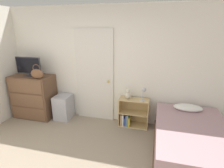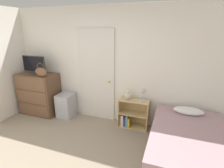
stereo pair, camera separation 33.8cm
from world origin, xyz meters
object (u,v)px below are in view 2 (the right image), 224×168
at_px(tv, 34,65).
at_px(handbag, 41,72).
at_px(dresser, 39,94).
at_px(storage_bin, 66,105).
at_px(teddy_bear, 128,95).
at_px(desk_lamp, 144,92).
at_px(bed, 188,147).
at_px(bookshelf, 131,115).

relative_size(tv, handbag, 2.00).
relative_size(dresser, storage_bin, 1.80).
relative_size(tv, teddy_bear, 2.78).
bearing_deg(desk_lamp, bed, -39.78).
xyz_separation_m(storage_bin, desk_lamp, (1.86, 0.03, 0.56)).
bearing_deg(bookshelf, teddy_bear, -175.81).
bearing_deg(dresser, handbag, -29.95).
distance_m(tv, bookshelf, 2.58).
bearing_deg(handbag, storage_bin, 28.37).
xyz_separation_m(tv, bookshelf, (2.37, 0.15, -0.99)).
xyz_separation_m(tv, handbag, (0.33, -0.16, -0.12)).
xyz_separation_m(tv, storage_bin, (0.76, 0.08, -0.97)).
distance_m(handbag, storage_bin, 0.99).
height_order(tv, handbag, tv).
height_order(bookshelf, teddy_bear, teddy_bear).
relative_size(bookshelf, teddy_bear, 2.80).
bearing_deg(teddy_bear, desk_lamp, -6.84).
distance_m(bookshelf, teddy_bear, 0.48).
bearing_deg(handbag, bed, -8.27).
distance_m(tv, handbag, 0.38).
height_order(tv, storage_bin, tv).
xyz_separation_m(bookshelf, teddy_bear, (-0.08, -0.01, 0.47)).
distance_m(teddy_bear, bed, 1.49).
distance_m(tv, teddy_bear, 2.35).
xyz_separation_m(storage_bin, teddy_bear, (1.53, 0.07, 0.45)).
bearing_deg(tv, desk_lamp, 2.24).
bearing_deg(teddy_bear, storage_bin, -177.52).
height_order(tv, bed, tv).
bearing_deg(handbag, teddy_bear, 8.71).
relative_size(storage_bin, desk_lamp, 1.94).
bearing_deg(bed, dresser, 169.63).
xyz_separation_m(teddy_bear, desk_lamp, (0.33, -0.04, 0.11)).
height_order(teddy_bear, desk_lamp, desk_lamp).
bearing_deg(teddy_bear, dresser, -176.82).
bearing_deg(dresser, storage_bin, 4.64).
bearing_deg(desk_lamp, teddy_bear, 173.16).
bearing_deg(bed, bookshelf, 145.54).
xyz_separation_m(dresser, bed, (3.46, -0.63, -0.23)).
xyz_separation_m(handbag, storage_bin, (0.43, 0.23, -0.85)).
distance_m(storage_bin, bed, 2.81).
relative_size(desk_lamp, bed, 0.16).
bearing_deg(teddy_bear, tv, -176.43).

